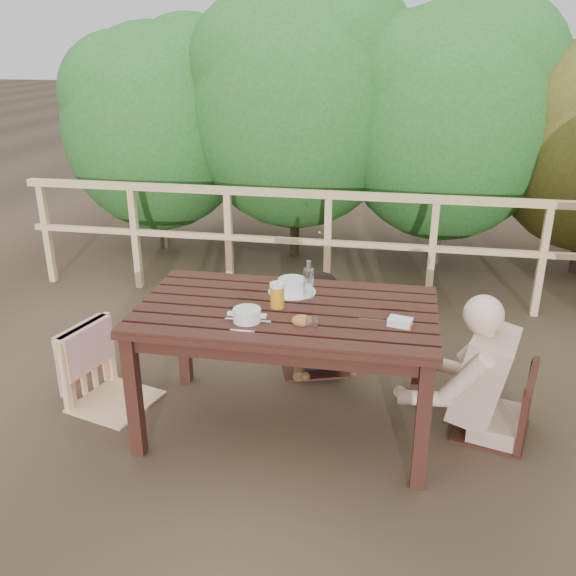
% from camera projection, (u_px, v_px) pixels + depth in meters
% --- Properties ---
extents(ground, '(60.00, 60.00, 0.00)m').
position_uv_depth(ground, '(287.00, 426.00, 3.83)').
color(ground, '#4F3C2B').
rests_on(ground, ground).
extents(table, '(1.70, 0.96, 0.79)m').
position_uv_depth(table, '(286.00, 370.00, 3.69)').
color(table, black).
rests_on(table, ground).
extents(chair_left, '(0.59, 0.59, 0.97)m').
position_uv_depth(chair_left, '(108.00, 337.00, 3.89)').
color(chair_left, '#E4B581').
rests_on(chair_left, ground).
extents(chair_far, '(0.62, 0.62, 0.99)m').
position_uv_depth(chair_far, '(316.00, 302.00, 4.37)').
color(chair_far, black).
rests_on(chair_far, ground).
extents(chair_right, '(0.53, 0.53, 0.86)m').
position_uv_depth(chair_right, '(499.00, 369.00, 3.62)').
color(chair_right, black).
rests_on(chair_right, ground).
extents(woman, '(0.62, 0.69, 1.16)m').
position_uv_depth(woman, '(317.00, 290.00, 4.36)').
color(woman, black).
rests_on(woman, ground).
extents(diner_right, '(0.84, 0.75, 1.43)m').
position_uv_depth(diner_right, '(511.00, 326.00, 3.51)').
color(diner_right, tan).
rests_on(diner_right, ground).
extents(railing, '(5.60, 0.10, 1.01)m').
position_uv_depth(railing, '(328.00, 248.00, 5.47)').
color(railing, '#E4B581').
rests_on(railing, ground).
extents(hedge_row, '(6.60, 1.60, 3.80)m').
position_uv_depth(hedge_row, '(387.00, 74.00, 5.97)').
color(hedge_row, '#245B22').
rests_on(hedge_row, ground).
extents(soup_near, '(0.26, 0.26, 0.09)m').
position_uv_depth(soup_near, '(247.00, 316.00, 3.35)').
color(soup_near, silver).
rests_on(soup_near, table).
extents(soup_far, '(0.29, 0.29, 0.10)m').
position_uv_depth(soup_far, '(292.00, 286.00, 3.74)').
color(soup_far, white).
rests_on(soup_far, table).
extents(bread_roll, '(0.11, 0.09, 0.07)m').
position_uv_depth(bread_roll, '(302.00, 321.00, 3.32)').
color(bread_roll, '#9C6333').
rests_on(bread_roll, table).
extents(beer_glass, '(0.08, 0.08, 0.16)m').
position_uv_depth(beer_glass, '(277.00, 296.00, 3.51)').
color(beer_glass, gold).
rests_on(beer_glass, table).
extents(bottle, '(0.06, 0.06, 0.25)m').
position_uv_depth(bottle, '(308.00, 281.00, 3.60)').
color(bottle, white).
rests_on(bottle, table).
extents(tumbler, '(0.07, 0.07, 0.08)m').
position_uv_depth(tumbler, '(312.00, 325.00, 3.26)').
color(tumbler, silver).
rests_on(tumbler, table).
extents(butter_tub, '(0.14, 0.12, 0.05)m').
position_uv_depth(butter_tub, '(400.00, 323.00, 3.31)').
color(butter_tub, silver).
rests_on(butter_tub, table).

